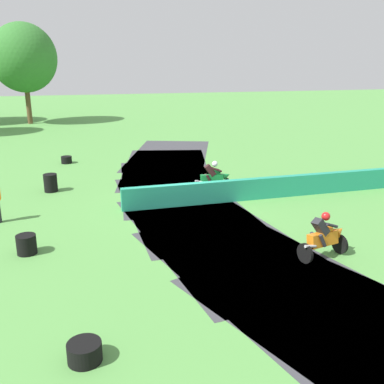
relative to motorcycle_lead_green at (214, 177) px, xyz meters
The scene contains 10 objects.
ground_plane 2.44m from the motorcycle_lead_green, 138.10° to the right, with size 120.00×120.00×0.00m, color #569947.
track_asphalt 1.93m from the motorcycle_lead_green, 122.00° to the right, with size 8.56×30.07×0.01m.
safety_barrier 4.44m from the motorcycle_lead_green, 17.82° to the right, with size 0.30×16.94×0.90m, color #239375.
motorcycle_lead_green is the anchor object (origin of this frame).
motorcycle_chase_orange 7.44m from the motorcycle_lead_green, 80.28° to the right, with size 1.68×1.04×1.42m.
tire_stack_near 9.88m from the motorcycle_lead_green, 131.36° to the left, with size 0.60×0.60×0.40m.
tire_stack_mid_a 7.29m from the motorcycle_lead_green, 165.94° to the left, with size 0.59×0.59×0.80m.
tire_stack_mid_b 8.93m from the motorcycle_lead_green, 146.18° to the right, with size 0.60×0.60×0.60m.
tire_stack_far 12.03m from the motorcycle_lead_green, 118.68° to the right, with size 0.69×0.69×0.40m.
tree_far_left 27.33m from the motorcycle_lead_green, 112.16° to the left, with size 5.73×5.73×8.81m.
Camera 1 is at (-3.75, -16.69, 5.72)m, focal length 41.50 mm.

